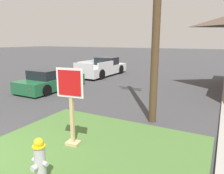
{
  "coord_description": "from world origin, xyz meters",
  "views": [
    {
      "loc": [
        5.17,
        -2.24,
        2.89
      ],
      "look_at": [
        2.03,
        3.65,
        1.43
      ],
      "focal_mm": 34.0,
      "sensor_mm": 36.0,
      "label": 1
    }
  ],
  "objects_px": {
    "parked_sedan_green": "(51,81)",
    "pickup_truck_white": "(103,68)",
    "fire_hydrant": "(40,162)",
    "stop_sign": "(71,108)",
    "manhole_cover": "(43,130)"
  },
  "relations": [
    {
      "from": "parked_sedan_green",
      "to": "pickup_truck_white",
      "type": "relative_size",
      "value": 0.79
    },
    {
      "from": "fire_hydrant",
      "to": "pickup_truck_white",
      "type": "xyz_separation_m",
      "value": [
        -6.08,
        12.75,
        0.07
      ]
    },
    {
      "from": "fire_hydrant",
      "to": "parked_sedan_green",
      "type": "distance_m",
      "value": 8.99
    },
    {
      "from": "stop_sign",
      "to": "manhole_cover",
      "type": "relative_size",
      "value": 3.05
    },
    {
      "from": "manhole_cover",
      "to": "pickup_truck_white",
      "type": "relative_size",
      "value": 0.13
    },
    {
      "from": "parked_sedan_green",
      "to": "pickup_truck_white",
      "type": "height_order",
      "value": "pickup_truck_white"
    },
    {
      "from": "fire_hydrant",
      "to": "pickup_truck_white",
      "type": "relative_size",
      "value": 0.18
    },
    {
      "from": "fire_hydrant",
      "to": "pickup_truck_white",
      "type": "height_order",
      "value": "pickup_truck_white"
    },
    {
      "from": "manhole_cover",
      "to": "stop_sign",
      "type": "bearing_deg",
      "value": -15.54
    },
    {
      "from": "parked_sedan_green",
      "to": "stop_sign",
      "type": "bearing_deg",
      "value": -41.93
    },
    {
      "from": "fire_hydrant",
      "to": "stop_sign",
      "type": "bearing_deg",
      "value": 106.21
    },
    {
      "from": "fire_hydrant",
      "to": "pickup_truck_white",
      "type": "distance_m",
      "value": 14.12
    },
    {
      "from": "stop_sign",
      "to": "manhole_cover",
      "type": "height_order",
      "value": "stop_sign"
    },
    {
      "from": "fire_hydrant",
      "to": "stop_sign",
      "type": "distance_m",
      "value": 1.76
    },
    {
      "from": "fire_hydrant",
      "to": "manhole_cover",
      "type": "height_order",
      "value": "fire_hydrant"
    }
  ]
}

